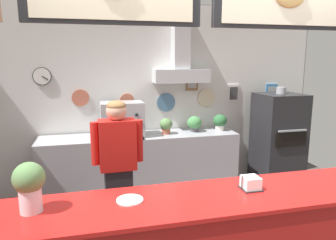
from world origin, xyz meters
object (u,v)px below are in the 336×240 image
at_px(potted_thyme, 220,122).
at_px(potted_rosemary, 166,125).
at_px(condiment_plate, 130,200).
at_px(espresso_machine, 122,120).
at_px(potted_basil, 194,123).
at_px(pizza_oven, 278,141).
at_px(basil_vase, 29,186).
at_px(shop_worker, 118,170).
at_px(napkin_holder, 251,183).

bearing_deg(potted_thyme, potted_rosemary, -178.24).
bearing_deg(potted_rosemary, condiment_plate, -109.43).
bearing_deg(espresso_machine, potted_basil, 2.82).
relative_size(potted_thyme, condiment_plate, 1.30).
bearing_deg(potted_rosemary, pizza_oven, -6.02).
relative_size(espresso_machine, potted_basil, 2.50).
distance_m(pizza_oven, basil_vase, 3.86).
bearing_deg(potted_rosemary, shop_worker, -122.90).
bearing_deg(basil_vase, shop_worker, 58.85).
distance_m(basil_vase, napkin_holder, 1.56).
xyz_separation_m(shop_worker, condiment_plate, (-0.01, -1.07, 0.15)).
xyz_separation_m(pizza_oven, shop_worker, (-2.53, -1.07, 0.13)).
bearing_deg(condiment_plate, shop_worker, 89.45).
relative_size(pizza_oven, potted_thyme, 6.45).
bearing_deg(shop_worker, espresso_machine, -99.54).
bearing_deg(potted_basil, basil_vase, -128.87).
relative_size(basil_vase, napkin_holder, 2.15).
bearing_deg(potted_basil, potted_rosemary, -175.09).
bearing_deg(pizza_oven, espresso_machine, 175.94).
bearing_deg(pizza_oven, shop_worker, -157.20).
relative_size(pizza_oven, basil_vase, 4.75).
xyz_separation_m(potted_rosemary, condiment_plate, (-0.82, -2.32, -0.03)).
xyz_separation_m(napkin_holder, condiment_plate, (-0.92, 0.01, -0.04)).
bearing_deg(condiment_plate, potted_thyme, 54.58).
bearing_deg(basil_vase, potted_basil, 51.13).
height_order(pizza_oven, condiment_plate, pizza_oven).
bearing_deg(basil_vase, potted_rosemary, 57.91).
bearing_deg(potted_rosemary, basil_vase, -122.09).
relative_size(potted_rosemary, condiment_plate, 1.22).
bearing_deg(pizza_oven, potted_rosemary, 173.98).
height_order(potted_basil, condiment_plate, potted_basil).
bearing_deg(napkin_holder, pizza_oven, 52.87).
distance_m(potted_basil, basil_vase, 3.04).
bearing_deg(napkin_holder, basil_vase, 179.72).
xyz_separation_m(shop_worker, potted_thyme, (1.66, 1.27, 0.18)).
relative_size(pizza_oven, potted_rosemary, 6.90).
xyz_separation_m(shop_worker, basil_vase, (-0.65, -1.07, 0.32)).
relative_size(espresso_machine, napkin_holder, 3.78).
xyz_separation_m(espresso_machine, potted_thyme, (1.48, 0.04, -0.10)).
height_order(potted_rosemary, condiment_plate, potted_rosemary).
bearing_deg(potted_basil, espresso_machine, -177.18).
distance_m(espresso_machine, potted_rosemary, 0.64).
height_order(pizza_oven, potted_basil, pizza_oven).
distance_m(shop_worker, potted_rosemary, 1.50).
distance_m(potted_rosemary, basil_vase, 2.75).
bearing_deg(basil_vase, potted_thyme, 45.53).
bearing_deg(potted_thyme, napkin_holder, -107.60).
distance_m(potted_thyme, potted_basil, 0.40).
height_order(potted_thyme, napkin_holder, potted_thyme).
bearing_deg(basil_vase, napkin_holder, -0.28).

